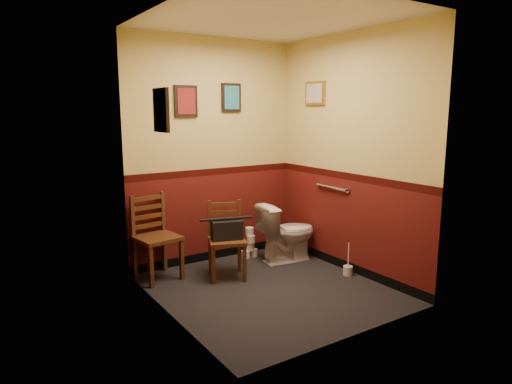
% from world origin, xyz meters
% --- Properties ---
extents(floor, '(2.20, 2.40, 0.00)m').
position_xyz_m(floor, '(0.00, 0.00, 0.00)').
color(floor, black).
rests_on(floor, ground).
extents(ceiling, '(2.20, 2.40, 0.00)m').
position_xyz_m(ceiling, '(0.00, 0.00, 2.70)').
color(ceiling, silver).
rests_on(ceiling, ground).
extents(wall_back, '(2.20, 0.00, 2.70)m').
position_xyz_m(wall_back, '(0.00, 1.20, 1.35)').
color(wall_back, '#541411').
rests_on(wall_back, ground).
extents(wall_front, '(2.20, 0.00, 2.70)m').
position_xyz_m(wall_front, '(0.00, -1.20, 1.35)').
color(wall_front, '#541411').
rests_on(wall_front, ground).
extents(wall_left, '(0.00, 2.40, 2.70)m').
position_xyz_m(wall_left, '(-1.10, 0.00, 1.35)').
color(wall_left, '#541411').
rests_on(wall_left, ground).
extents(wall_right, '(0.00, 2.40, 2.70)m').
position_xyz_m(wall_right, '(1.10, 0.00, 1.35)').
color(wall_right, '#541411').
rests_on(wall_right, ground).
extents(grab_bar, '(0.05, 0.56, 0.06)m').
position_xyz_m(grab_bar, '(1.07, 0.25, 0.95)').
color(grab_bar, silver).
rests_on(grab_bar, wall_right).
extents(framed_print_back_a, '(0.28, 0.04, 0.36)m').
position_xyz_m(framed_print_back_a, '(-0.35, 1.18, 1.95)').
color(framed_print_back_a, black).
rests_on(framed_print_back_a, wall_back).
extents(framed_print_back_b, '(0.26, 0.04, 0.34)m').
position_xyz_m(framed_print_back_b, '(0.25, 1.18, 2.00)').
color(framed_print_back_b, black).
rests_on(framed_print_back_b, wall_back).
extents(framed_print_left, '(0.04, 0.30, 0.38)m').
position_xyz_m(framed_print_left, '(-1.08, 0.10, 1.85)').
color(framed_print_left, black).
rests_on(framed_print_left, wall_left).
extents(framed_print_right, '(0.04, 0.34, 0.28)m').
position_xyz_m(framed_print_right, '(1.08, 0.60, 2.05)').
color(framed_print_right, olive).
rests_on(framed_print_right, wall_right).
extents(toilet, '(0.77, 0.48, 0.71)m').
position_xyz_m(toilet, '(0.72, 0.65, 0.36)').
color(toilet, white).
rests_on(toilet, floor).
extents(toilet_brush, '(0.11, 0.11, 0.38)m').
position_xyz_m(toilet_brush, '(0.99, -0.15, 0.06)').
color(toilet_brush, silver).
rests_on(toilet_brush, floor).
extents(chair_left, '(0.49, 0.49, 0.94)m').
position_xyz_m(chair_left, '(-0.86, 0.97, 0.47)').
color(chair_left, '#56311A').
rests_on(chair_left, floor).
extents(chair_right, '(0.51, 0.51, 0.85)m').
position_xyz_m(chair_right, '(-0.18, 0.59, 0.43)').
color(chair_right, '#56311A').
rests_on(chair_right, floor).
extents(handbag, '(0.37, 0.26, 0.25)m').
position_xyz_m(handbag, '(-0.19, 0.55, 0.55)').
color(handbag, black).
rests_on(handbag, chair_right).
extents(tp_stack, '(0.22, 0.14, 0.39)m').
position_xyz_m(tp_stack, '(0.40, 1.00, 0.17)').
color(tp_stack, silver).
rests_on(tp_stack, floor).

